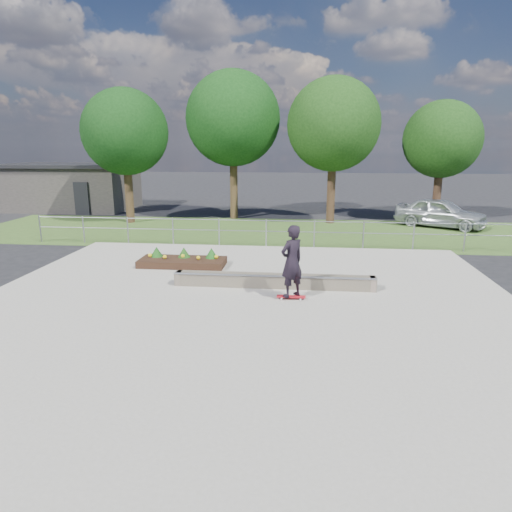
{
  "coord_description": "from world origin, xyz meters",
  "views": [
    {
      "loc": [
        1.53,
        -11.19,
        4.23
      ],
      "look_at": [
        0.2,
        1.5,
        1.1
      ],
      "focal_mm": 32.0,
      "sensor_mm": 36.0,
      "label": 1
    }
  ],
  "objects": [
    {
      "name": "parked_car",
      "position": [
        8.64,
        13.27,
        0.77
      ],
      "size": [
        4.8,
        3.88,
        1.54
      ],
      "primitive_type": "imported",
      "rotation": [
        0.0,
        0.0,
        1.03
      ],
      "color": "#A4A9AE",
      "rests_on": "ground"
    },
    {
      "name": "tree_far_left",
      "position": [
        -8.0,
        13.0,
        4.85
      ],
      "size": [
        4.55,
        4.55,
        7.15
      ],
      "color": "#362315",
      "rests_on": "ground"
    },
    {
      "name": "fence",
      "position": [
        0.0,
        7.5,
        0.77
      ],
      "size": [
        20.06,
        0.06,
        1.2
      ],
      "color": "gray",
      "rests_on": "ground"
    },
    {
      "name": "building",
      "position": [
        -14.0,
        18.0,
        1.51
      ],
      "size": [
        8.4,
        5.4,
        3.0
      ],
      "color": "#322E2C",
      "rests_on": "ground"
    },
    {
      "name": "planter_bed",
      "position": [
        -2.68,
        4.06,
        0.24
      ],
      "size": [
        3.0,
        1.2,
        0.61
      ],
      "color": "black",
      "rests_on": "concrete_slab"
    },
    {
      "name": "tree_mid_right",
      "position": [
        3.0,
        14.0,
        5.23
      ],
      "size": [
        4.9,
        4.9,
        7.7
      ],
      "color": "#321F14",
      "rests_on": "ground"
    },
    {
      "name": "tree_far_right",
      "position": [
        9.0,
        15.5,
        4.48
      ],
      "size": [
        4.2,
        4.2,
        6.6
      ],
      "color": "#321F14",
      "rests_on": "ground"
    },
    {
      "name": "grind_ledge",
      "position": [
        0.7,
        1.85,
        0.26
      ],
      "size": [
        6.0,
        0.44,
        0.43
      ],
      "color": "brown",
      "rests_on": "concrete_slab"
    },
    {
      "name": "grass_verge",
      "position": [
        0.0,
        11.0,
        0.01
      ],
      "size": [
        30.0,
        8.0,
        0.02
      ],
      "primitive_type": "cube",
      "color": "#324D1E",
      "rests_on": "ground"
    },
    {
      "name": "concrete_slab",
      "position": [
        0.0,
        0.0,
        0.03
      ],
      "size": [
        15.0,
        15.0,
        0.06
      ],
      "primitive_type": "cube",
      "color": "gray",
      "rests_on": "ground"
    },
    {
      "name": "ground",
      "position": [
        0.0,
        0.0,
        0.0
      ],
      "size": [
        120.0,
        120.0,
        0.0
      ],
      "primitive_type": "plane",
      "color": "black",
      "rests_on": "ground"
    },
    {
      "name": "tree_mid_left",
      "position": [
        -2.5,
        15.0,
        5.61
      ],
      "size": [
        5.25,
        5.25,
        8.25
      ],
      "color": "#372616",
      "rests_on": "ground"
    },
    {
      "name": "skateboarder",
      "position": [
        1.25,
        0.84,
        1.14
      ],
      "size": [
        0.86,
        0.85,
        2.08
      ],
      "color": "white",
      "rests_on": "concrete_slab"
    }
  ]
}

